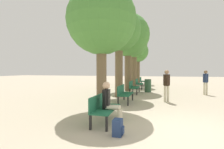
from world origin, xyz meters
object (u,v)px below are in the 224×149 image
bench_row_3 (139,83)px  person_seated (110,101)px  bench_row_0 (103,107)px  pedestrian_mid (206,81)px  bench_row_2 (133,86)px  tree_row_4 (138,52)px  bench_row_4 (142,81)px  tree_row_3 (134,46)px  tree_row_2 (128,36)px  tree_row_0 (101,21)px  backpack (118,128)px  trash_bin (148,86)px  tree_row_1 (119,31)px  pedestrian_near (167,84)px  bench_row_1 (124,93)px

bench_row_3 → person_seated: person_seated is taller
bench_row_0 → pedestrian_mid: 8.63m
bench_row_2 → tree_row_4: bearing=94.4°
bench_row_4 → tree_row_3: 3.90m
bench_row_0 → tree_row_3: bearing=93.1°
pedestrian_mid → tree_row_3: bearing=139.6°
tree_row_2 → bench_row_3: bearing=69.8°
bench_row_0 → tree_row_3: 12.25m
tree_row_0 → backpack: size_ratio=12.65×
bench_row_3 → tree_row_4: tree_row_4 is taller
tree_row_3 → trash_bin: bearing=-68.5°
tree_row_0 → person_seated: 3.59m
bench_row_4 → bench_row_0: bearing=-90.0°
tree_row_1 → tree_row_4: (0.00, 9.82, -0.32)m
bench_row_0 → bench_row_2: size_ratio=1.00×
pedestrian_near → bench_row_4: bearing=102.3°
bench_row_0 → bench_row_4: 13.44m
bench_row_3 → backpack: (0.68, -11.01, -0.29)m
backpack → tree_row_4: bearing=94.7°
bench_row_1 → tree_row_2: (-0.64, 4.99, 3.76)m
bench_row_4 → tree_row_4: 3.52m
bench_row_2 → tree_row_3: size_ratio=0.28×
backpack → trash_bin: bearing=88.4°
bench_row_1 → bench_row_2: bearing=90.0°
bench_row_4 → person_seated: person_seated is taller
bench_row_4 → tree_row_2: 6.36m
trash_bin → backpack: bearing=-91.6°
person_seated → tree_row_1: bearing=99.6°
bench_row_2 → pedestrian_near: pedestrian_near is taller
tree_row_0 → person_seated: size_ratio=4.06×
tree_row_1 → tree_row_4: tree_row_1 is taller
person_seated → trash_bin: 7.90m
backpack → tree_row_3: bearing=95.9°
bench_row_2 → tree_row_2: tree_row_2 is taller
bench_row_1 → tree_row_0: bearing=-112.1°
bench_row_0 → pedestrian_mid: bearing=57.9°
tree_row_2 → tree_row_3: 3.41m
person_seated → trash_bin: (0.67, 7.87, -0.20)m
tree_row_4 → tree_row_3: bearing=-90.0°
backpack → pedestrian_mid: 9.14m
bench_row_1 → tree_row_3: tree_row_3 is taller
bench_row_3 → tree_row_2: 4.18m
tree_row_3 → trash_bin: (1.55, -3.94, -3.47)m
bench_row_3 → tree_row_2: bearing=-110.2°
bench_row_4 → bench_row_1: bearing=-90.0°
tree_row_0 → tree_row_3: 9.96m
tree_row_2 → bench_row_2: bearing=-68.6°
person_seated → tree_row_2: bearing=95.9°
pedestrian_near → bench_row_2: bearing=127.6°
tree_row_0 → tree_row_1: size_ratio=0.96×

